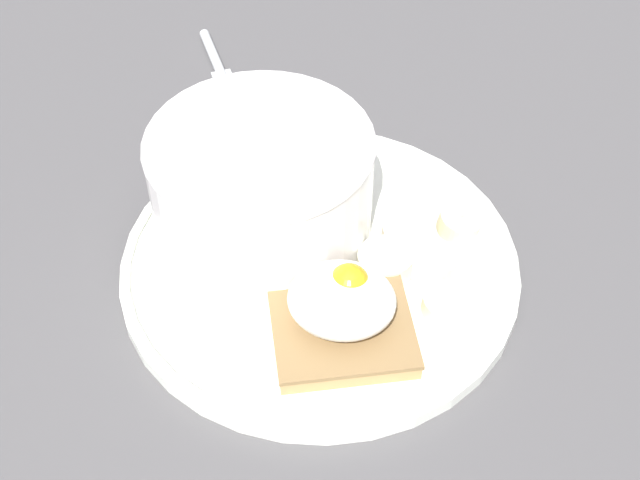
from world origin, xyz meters
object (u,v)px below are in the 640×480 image
object	(u,v)px
banana_slice_back	(446,304)
oatmeal_bowl	(262,184)
banana_slice_front	(432,262)
banana_slice_left	(408,233)
banana_slice_inner	(387,256)
poached_egg	(343,298)
banana_slice_right	(459,222)
toast_slice	(341,323)
knife	(222,76)

from	to	relation	value
banana_slice_back	oatmeal_bowl	bearing A→B (deg)	156.03
banana_slice_front	banana_slice_back	size ratio (longest dim) A/B	1.44
banana_slice_left	banana_slice_inner	bearing A→B (deg)	-116.94
banana_slice_left	banana_slice_inner	world-z (taller)	banana_slice_left
poached_egg	banana_slice_front	bearing A→B (deg)	49.81
oatmeal_bowl	banana_slice_right	xyz separation A→B (cm)	(12.82, 1.38, -2.71)
toast_slice	banana_slice_front	bearing A→B (deg)	49.88
oatmeal_bowl	knife	world-z (taller)	oatmeal_bowl
banana_slice_inner	knife	xyz separation A→B (cm)	(-15.35, 18.53, -1.32)
banana_slice_left	banana_slice_back	world-z (taller)	banana_slice_left
poached_egg	banana_slice_left	world-z (taller)	poached_egg
knife	toast_slice	bearing A→B (deg)	-61.34
poached_egg	banana_slice_right	bearing A→B (deg)	55.91
oatmeal_bowl	toast_slice	xyz separation A→B (cm)	(6.39, -8.13, -2.79)
oatmeal_bowl	banana_slice_front	bearing A→B (deg)	-11.50
banana_slice_inner	banana_slice_right	bearing A→B (deg)	40.41
toast_slice	banana_slice_back	distance (cm)	6.59
poached_egg	knife	distance (cm)	27.91
knife	poached_egg	bearing A→B (deg)	-61.22
banana_slice_right	banana_slice_left	bearing A→B (deg)	-155.02
banana_slice_back	banana_slice_right	distance (cm)	6.92
banana_slice_front	banana_slice_left	distance (cm)	2.77
banana_slice_right	knife	xyz separation A→B (cm)	(-19.72, 14.81, -1.41)
banana_slice_right	knife	bearing A→B (deg)	143.10
toast_slice	knife	bearing A→B (deg)	118.66
banana_slice_front	banana_slice_inner	world-z (taller)	same
oatmeal_bowl	banana_slice_right	size ratio (longest dim) A/B	3.52
poached_egg	knife	bearing A→B (deg)	118.78
toast_slice	poached_egg	bearing A→B (deg)	57.64
banana_slice_right	toast_slice	bearing A→B (deg)	-124.08
poached_egg	oatmeal_bowl	bearing A→B (deg)	128.51
oatmeal_bowl	poached_egg	bearing A→B (deg)	-51.49
banana_slice_left	oatmeal_bowl	bearing A→B (deg)	179.17
toast_slice	banana_slice_inner	distance (cm)	6.14
banana_slice_left	banana_slice_right	bearing A→B (deg)	24.98
poached_egg	banana_slice_left	size ratio (longest dim) A/B	1.39
banana_slice_left	banana_slice_inner	xyz separation A→B (cm)	(-1.12, -2.21, -0.10)
banana_slice_right	knife	world-z (taller)	banana_slice_right
poached_egg	banana_slice_back	xyz separation A→B (cm)	(6.01, 2.54, -2.44)
banana_slice_front	banana_slice_inner	size ratio (longest dim) A/B	0.88
banana_slice_back	banana_slice_inner	distance (cm)	5.11
banana_slice_right	banana_slice_back	bearing A→B (deg)	-93.17
banana_slice_left	knife	xyz separation A→B (cm)	(-16.47, 16.32, -1.43)
poached_egg	banana_slice_left	distance (cm)	8.81
poached_egg	banana_slice_front	distance (cm)	7.91
banana_slice_back	banana_slice_inner	xyz separation A→B (cm)	(-4.00, 3.18, 0.14)
oatmeal_bowl	poached_egg	distance (cm)	10.33
banana_slice_left	banana_slice_inner	distance (cm)	2.48
toast_slice	knife	xyz separation A→B (cm)	(-13.29, 24.32, -1.33)
toast_slice	banana_slice_inner	world-z (taller)	banana_slice_inner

